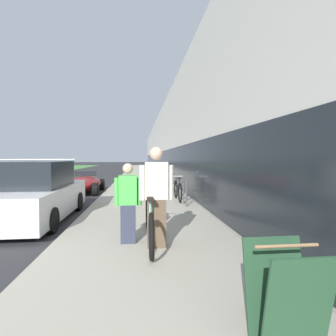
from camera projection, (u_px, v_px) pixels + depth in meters
name	position (u px, v px, depth m)	size (l,w,h in m)	color
sidewalk_slab	(141.00, 176.00, 24.46)	(3.69, 70.00, 0.12)	#B2AA99
storefront_facade	(195.00, 147.00, 33.04)	(10.01, 70.00, 6.32)	silver
lawn_strip	(19.00, 175.00, 27.06)	(5.94, 70.00, 0.03)	#518E42
tandem_bicycle	(149.00, 220.00, 5.11)	(0.52, 2.70, 0.95)	black
person_rider	(156.00, 197.00, 4.77)	(0.62, 0.24, 1.82)	brown
person_bystander	(128.00, 203.00, 5.00)	(0.52, 0.20, 1.52)	#33384C
bike_rack_hoop	(185.00, 190.00, 8.98)	(0.05, 0.60, 0.84)	#4C4C51
cruiser_bike_nearest	(178.00, 190.00, 10.03)	(0.52, 1.81, 0.91)	black
cruiser_bike_middle	(168.00, 184.00, 12.08)	(0.52, 1.77, 0.96)	black
sandwich_board_sign	(286.00, 296.00, 2.22)	(0.56, 0.56, 0.90)	#23472D
parked_sedan_curbside	(38.00, 194.00, 7.28)	(1.78, 4.44, 1.72)	white
vintage_roadster_curbside	(84.00, 184.00, 13.03)	(1.69, 3.81, 1.07)	maroon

